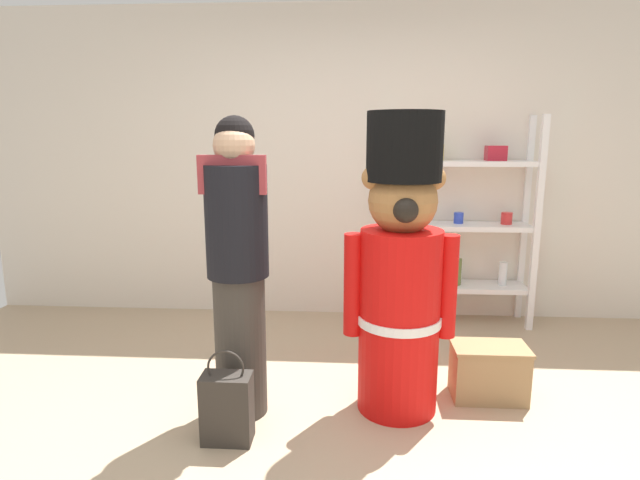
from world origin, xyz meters
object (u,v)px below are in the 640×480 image
(shopping_bag, at_px, (227,407))
(merchandise_shelf, at_px, (459,221))
(teddy_bear_guard, at_px, (401,273))
(display_crate, at_px, (489,372))
(person_shopper, at_px, (238,265))

(shopping_bag, bearing_deg, merchandise_shelf, 51.03)
(teddy_bear_guard, distance_m, display_crate, 0.86)
(merchandise_shelf, bearing_deg, display_crate, -91.74)
(shopping_bag, xyz_separation_m, display_crate, (1.46, 0.54, -0.02))
(person_shopper, height_order, shopping_bag, person_shopper)
(merchandise_shelf, xyz_separation_m, shopping_bag, (-1.50, -1.85, -0.68))
(display_crate, bearing_deg, merchandise_shelf, 88.26)
(teddy_bear_guard, xyz_separation_m, display_crate, (0.56, 0.15, -0.64))
(merchandise_shelf, bearing_deg, shopping_bag, -128.97)
(person_shopper, height_order, display_crate, person_shopper)
(teddy_bear_guard, xyz_separation_m, person_shopper, (-0.89, -0.10, 0.06))
(merchandise_shelf, relative_size, teddy_bear_guard, 1.02)
(merchandise_shelf, distance_m, teddy_bear_guard, 1.57)
(teddy_bear_guard, bearing_deg, display_crate, 14.99)
(teddy_bear_guard, relative_size, display_crate, 3.79)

